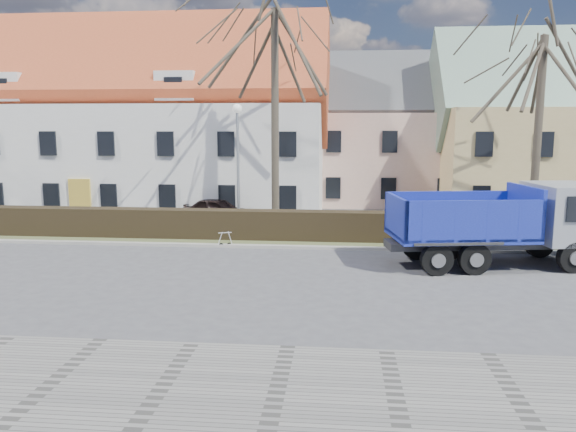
# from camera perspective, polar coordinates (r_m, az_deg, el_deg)

# --- Properties ---
(ground) EXTENTS (120.00, 120.00, 0.00)m
(ground) POSITION_cam_1_polar(r_m,az_deg,el_deg) (18.86, 1.74, -6.38)
(ground) COLOR #47474A
(sidewalk_near) EXTENTS (80.00, 5.00, 0.08)m
(sidewalk_near) POSITION_cam_1_polar(r_m,az_deg,el_deg) (10.93, -1.31, -18.17)
(sidewalk_near) COLOR gray
(sidewalk_near) RESTS_ON ground
(curb_far) EXTENTS (80.00, 0.30, 0.12)m
(curb_far) POSITION_cam_1_polar(r_m,az_deg,el_deg) (23.31, 2.48, -3.21)
(curb_far) COLOR #99958C
(curb_far) RESTS_ON ground
(grass_strip) EXTENTS (80.00, 3.00, 0.10)m
(grass_strip) POSITION_cam_1_polar(r_m,az_deg,el_deg) (24.87, 2.67, -2.44)
(grass_strip) COLOR #48522E
(grass_strip) RESTS_ON ground
(hedge) EXTENTS (60.00, 0.90, 1.30)m
(hedge) POSITION_cam_1_polar(r_m,az_deg,el_deg) (24.56, 2.66, -1.16)
(hedge) COLOR black
(hedge) RESTS_ON ground
(building_white) EXTENTS (26.80, 10.80, 9.50)m
(building_white) POSITION_cam_1_polar(r_m,az_deg,el_deg) (36.96, -17.26, 8.30)
(building_white) COLOR silver
(building_white) RESTS_ON ground
(building_pink) EXTENTS (10.80, 8.80, 8.00)m
(building_pink) POSITION_cam_1_polar(r_m,az_deg,el_deg) (38.26, 9.79, 7.47)
(building_pink) COLOR beige
(building_pink) RESTS_ON ground
(tree_1) EXTENTS (9.20, 9.20, 12.65)m
(tree_1) POSITION_cam_1_polar(r_m,az_deg,el_deg) (26.85, -1.34, 11.89)
(tree_1) COLOR #3E362B
(tree_1) RESTS_ON ground
(tree_2) EXTENTS (8.00, 8.00, 11.00)m
(tree_2) POSITION_cam_1_polar(r_m,az_deg,el_deg) (28.07, 24.15, 9.30)
(tree_2) COLOR #3E362B
(tree_2) RESTS_ON ground
(dump_truck) EXTENTS (8.08, 4.11, 3.09)m
(dump_truck) POSITION_cam_1_polar(r_m,az_deg,el_deg) (21.47, 19.55, -0.78)
(dump_truck) COLOR navy
(dump_truck) RESTS_ON ground
(streetlight) EXTENTS (0.48, 0.48, 6.09)m
(streetlight) POSITION_cam_1_polar(r_m,az_deg,el_deg) (25.65, -5.09, 4.65)
(streetlight) COLOR #989CA1
(streetlight) RESTS_ON ground
(cart_frame) EXTENTS (0.89, 0.69, 0.72)m
(cart_frame) POSITION_cam_1_polar(r_m,az_deg,el_deg) (23.68, -6.94, -2.33)
(cart_frame) COLOR silver
(cart_frame) RESTS_ON ground
(parked_car_a) EXTENTS (4.04, 2.47, 1.28)m
(parked_car_a) POSITION_cam_1_polar(r_m,az_deg,el_deg) (29.84, -7.10, 0.60)
(parked_car_a) COLOR black
(parked_car_a) RESTS_ON ground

